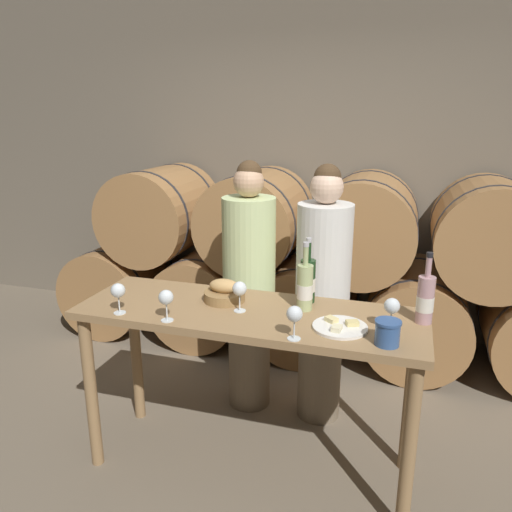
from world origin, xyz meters
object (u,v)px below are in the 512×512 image
(wine_bottle_white, at_px, (305,287))
(blue_crock, at_px, (388,332))
(bread_basket, at_px, (224,293))
(wine_glass_center, at_px, (240,290))
(wine_bottle_red, at_px, (308,280))
(person_right, at_px, (322,295))
(person_left, at_px, (249,287))
(wine_glass_left, at_px, (166,298))
(tasting_table, at_px, (249,336))
(wine_glass_far_right, at_px, (392,307))
(wine_bottle_rose, at_px, (425,299))
(cheese_plate, at_px, (340,327))
(wine_glass_right, at_px, (294,315))
(wine_glass_far_left, at_px, (118,291))

(wine_bottle_white, relative_size, blue_crock, 3.10)
(bread_basket, relative_size, wine_glass_center, 1.39)
(wine_bottle_red, bearing_deg, person_right, 87.40)
(person_left, relative_size, wine_glass_left, 10.33)
(tasting_table, height_order, wine_glass_far_right, wine_glass_far_right)
(wine_bottle_red, xyz_separation_m, wine_bottle_rose, (0.57, -0.10, -0.00))
(person_right, bearing_deg, wine_bottle_rose, -41.06)
(tasting_table, relative_size, cheese_plate, 6.87)
(person_left, xyz_separation_m, wine_bottle_white, (0.45, -0.50, 0.22))
(wine_bottle_white, height_order, blue_crock, wine_bottle_white)
(wine_bottle_rose, distance_m, wine_glass_left, 1.21)
(person_right, bearing_deg, blue_crock, -62.37)
(person_left, distance_m, wine_glass_right, 0.99)
(person_left, bearing_deg, wine_glass_right, -60.36)
(wine_glass_left, xyz_separation_m, wine_glass_far_right, (1.01, 0.20, 0.00))
(person_left, height_order, wine_bottle_rose, person_left)
(blue_crock, bearing_deg, bread_basket, 161.88)
(wine_bottle_rose, relative_size, blue_crock, 3.04)
(cheese_plate, bearing_deg, bread_basket, 164.77)
(person_left, distance_m, wine_bottle_red, 0.63)
(person_left, distance_m, blue_crock, 1.18)
(tasting_table, distance_m, person_right, 0.65)
(wine_bottle_white, xyz_separation_m, wine_glass_center, (-0.30, -0.12, -0.01))
(wine_glass_far_right, bearing_deg, wine_glass_right, -151.04)
(wine_bottle_red, xyz_separation_m, bread_basket, (-0.42, -0.12, -0.07))
(cheese_plate, height_order, wine_glass_center, wine_glass_center)
(wine_glass_left, relative_size, wine_glass_far_right, 1.00)
(cheese_plate, xyz_separation_m, wine_glass_left, (-0.79, -0.15, 0.10))
(wine_bottle_white, xyz_separation_m, wine_glass_right, (0.03, -0.35, -0.01))
(wine_bottle_rose, xyz_separation_m, wine_glass_center, (-0.87, -0.13, -0.00))
(wine_glass_left, bearing_deg, tasting_table, 35.33)
(person_right, relative_size, wine_glass_left, 10.29)
(wine_glass_far_left, relative_size, wine_glass_far_right, 1.00)
(wine_glass_left, xyz_separation_m, wine_glass_center, (0.29, 0.21, 0.00))
(wine_bottle_red, relative_size, wine_glass_far_left, 2.22)
(person_left, bearing_deg, blue_crock, -41.83)
(bread_basket, relative_size, wine_glass_right, 1.39)
(person_right, height_order, wine_glass_far_right, person_right)
(wine_glass_left, distance_m, wine_glass_center, 0.36)
(wine_bottle_rose, bearing_deg, wine_glass_right, -146.66)
(wine_bottle_white, relative_size, wine_glass_left, 2.26)
(tasting_table, xyz_separation_m, wine_bottle_rose, (0.83, 0.10, 0.26))
(wine_bottle_white, relative_size, wine_glass_center, 2.26)
(wine_bottle_rose, height_order, bread_basket, wine_bottle_rose)
(person_left, distance_m, cheese_plate, 0.94)
(wine_glass_center, bearing_deg, person_right, 63.05)
(person_left, distance_m, wine_bottle_white, 0.71)
(wine_bottle_rose, bearing_deg, wine_glass_far_left, -167.11)
(person_right, relative_size, wine_bottle_white, 4.56)
(wine_bottle_white, distance_m, bread_basket, 0.43)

